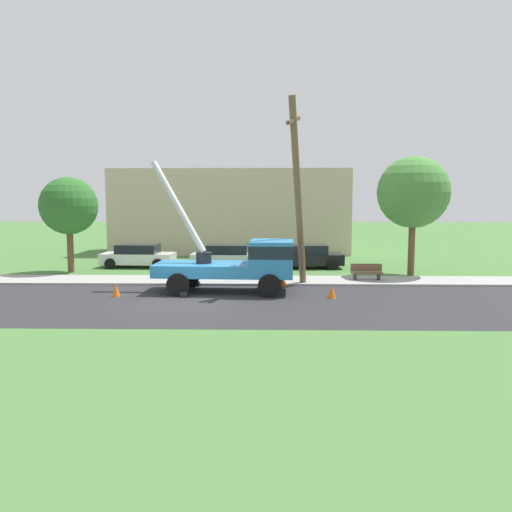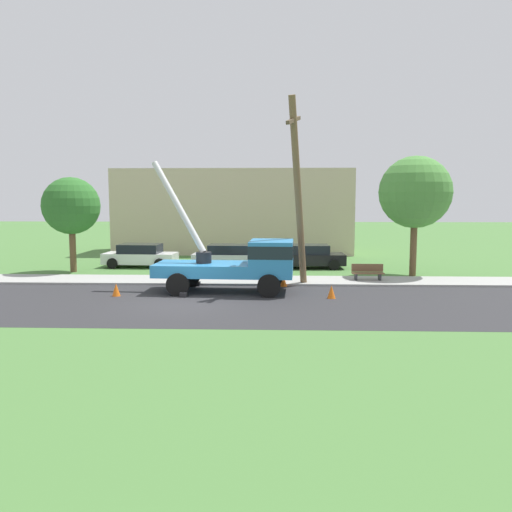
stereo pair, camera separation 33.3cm
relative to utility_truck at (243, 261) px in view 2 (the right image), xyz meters
name	(u,v)px [view 2 (the right image)]	position (x,y,z in m)	size (l,w,h in m)	color
ground_plane	(217,265)	(-2.25, 9.42, -1.41)	(120.00, 120.00, 0.00)	#477538
road_asphalt	(184,303)	(-2.25, -2.58, -1.40)	(80.00, 8.41, 0.01)	#2B2B2D
sidewalk_strip	(203,280)	(-2.25, 2.99, -1.36)	(80.00, 2.72, 0.10)	#9E9E99
utility_truck	(243,261)	(0.00, 0.00, 0.00)	(6.75, 3.21, 5.98)	#2D84C6
leaning_utility_pole	(298,192)	(2.50, 1.12, 3.10)	(1.20, 2.96, 8.79)	brown
traffic_cone_ahead	(331,292)	(3.85, -1.40, -1.13)	(0.36, 0.36, 0.56)	orange
traffic_cone_behind	(116,290)	(-5.44, -1.22, -1.13)	(0.36, 0.36, 0.56)	orange
traffic_cone_curbside	(283,281)	(1.86, 1.50, -1.13)	(0.36, 0.36, 0.56)	orange
parked_sedan_white	(140,255)	(-6.85, 8.27, -0.70)	(4.49, 2.17, 1.42)	silver
parked_sedan_silver	(229,256)	(-1.33, 8.08, -0.70)	(4.44, 2.09, 1.42)	#B7B7BF
parked_sedan_black	(308,256)	(3.45, 8.15, -0.70)	(4.46, 2.11, 1.42)	black
park_bench	(368,273)	(6.16, 3.05, -0.95)	(1.60, 0.45, 0.90)	brown
roadside_tree_near	(415,193)	(9.00, 5.26, 3.12)	(3.89, 3.89, 6.50)	brown
roadside_tree_far	(71,206)	(-10.16, 6.00, 2.37)	(3.24, 3.24, 5.42)	brown
lowrise_building_backdrop	(234,211)	(-1.75, 17.62, 1.79)	(18.00, 6.00, 6.40)	#C6B293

